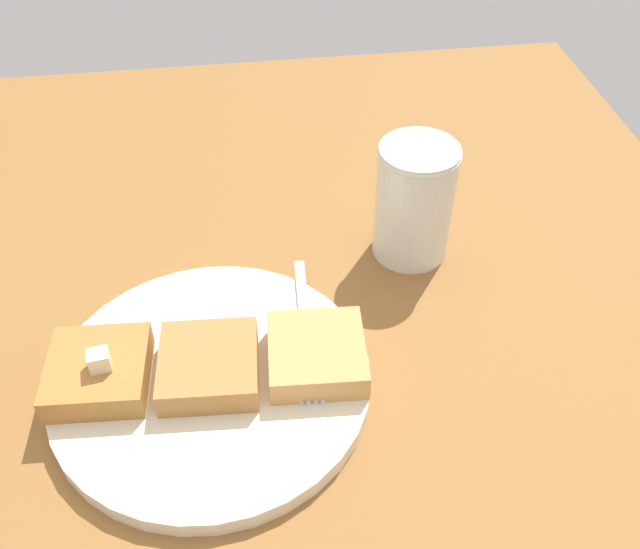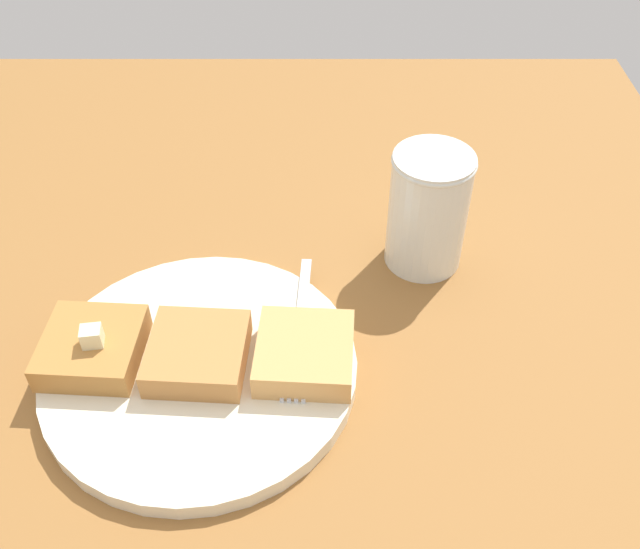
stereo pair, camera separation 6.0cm
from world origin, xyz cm
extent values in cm
cube|color=olive|center=(0.00, 0.00, 1.11)|extent=(110.45, 110.45, 2.22)
cylinder|color=silver|center=(4.54, 0.07, 2.98)|extent=(25.41, 25.41, 1.51)
torus|color=brown|center=(4.54, 0.07, 3.33)|extent=(25.41, 25.41, 0.80)
cube|color=#AD7436|center=(-3.96, 0.60, 4.92)|extent=(8.07, 8.18, 2.38)
cube|color=#B5793E|center=(4.54, 0.07, 4.92)|extent=(8.07, 8.18, 2.38)
cube|color=tan|center=(13.03, -0.46, 4.92)|extent=(8.07, 8.18, 2.38)
cube|color=beige|center=(-3.43, -0.39, 6.91)|extent=(1.78, 1.65, 1.60)
cube|color=silver|center=(12.74, 6.99, 3.91)|extent=(1.44, 10.03, 0.36)
cube|color=silver|center=(12.40, 0.60, 3.91)|extent=(2.35, 2.92, 0.36)
cube|color=silver|center=(13.06, -2.44, 3.91)|extent=(0.49, 3.21, 0.36)
cube|color=silver|center=(12.51, -2.41, 3.91)|extent=(0.49, 3.21, 0.36)
cube|color=silver|center=(11.96, -2.38, 3.91)|extent=(0.49, 3.21, 0.36)
cube|color=silver|center=(11.41, -2.35, 3.91)|extent=(0.49, 3.21, 0.36)
cylinder|color=#562708|center=(24.04, 14.24, 5.51)|extent=(6.65, 6.65, 6.58)
cylinder|color=silver|center=(24.04, 14.24, 8.02)|extent=(7.23, 7.23, 11.60)
torus|color=silver|center=(24.04, 14.24, 13.37)|extent=(7.44, 7.44, 0.50)
camera|label=1|loc=(8.23, -36.23, 48.27)|focal=40.00mm
camera|label=2|loc=(14.24, -36.66, 48.27)|focal=40.00mm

